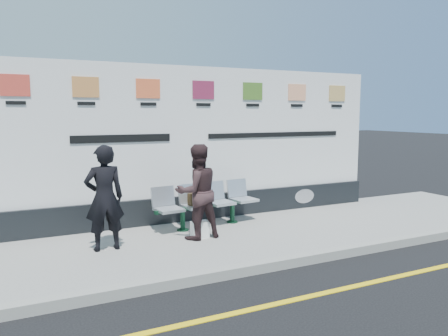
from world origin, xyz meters
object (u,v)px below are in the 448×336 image
(bench, at_px, (208,215))
(woman_right, at_px, (197,192))
(billboard, at_px, (202,154))
(woman_left, at_px, (104,198))

(bench, distance_m, woman_right, 0.98)
(billboard, relative_size, bench, 3.88)
(billboard, height_order, woman_left, billboard)
(billboard, distance_m, woman_right, 1.53)
(woman_right, bearing_deg, billboard, -121.56)
(billboard, relative_size, woman_left, 4.90)
(bench, bearing_deg, billboard, 68.99)
(billboard, distance_m, woman_left, 2.55)
(woman_right, bearing_deg, bench, -132.52)
(billboard, bearing_deg, woman_left, -149.79)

